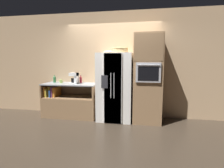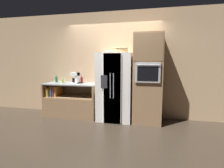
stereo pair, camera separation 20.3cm
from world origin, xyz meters
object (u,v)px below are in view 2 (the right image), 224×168
refrigerator (115,87)px  wall_oven (148,79)px  mug (62,81)px  coffee_maker (76,78)px  fruit_bowl (109,52)px  bottle_tall (82,79)px  bottle_short (56,79)px  wicker_basket (120,50)px

refrigerator → wall_oven: (0.81, 0.01, 0.23)m
mug → coffee_maker: size_ratio=0.39×
refrigerator → fruit_bowl: (-0.17, 0.06, 0.88)m
bottle_tall → bottle_short: 0.77m
wicker_basket → bottle_short: (-1.88, 0.23, -0.77)m
bottle_tall → coffee_maker: size_ratio=0.75×
wall_oven → fruit_bowl: (-0.98, 0.05, 0.66)m
coffee_maker → mug: bearing=177.0°
wicker_basket → coffee_maker: bearing=174.2°
wall_oven → bottle_tall: bearing=175.2°
fruit_bowl → coffee_maker: fruit_bowl is taller
refrigerator → bottle_short: refrigerator is taller
fruit_bowl → bottle_short: 1.74m
bottle_short → coffee_maker: 0.65m
bottle_tall → mug: bottle_tall is taller
fruit_bowl → bottle_tall: size_ratio=1.23×
wall_oven → bottle_short: bearing=176.7°
wicker_basket → mug: bearing=174.9°
wall_oven → wicker_basket: bearing=-173.2°
fruit_bowl → mug: fruit_bowl is taller
mug → fruit_bowl: bearing=-0.9°
wall_oven → mug: size_ratio=19.14×
refrigerator → bottle_tall: size_ratio=7.90×
wicker_basket → fruit_bowl: size_ratio=1.47×
bottle_short → coffee_maker: (0.64, -0.10, 0.06)m
bottle_tall → refrigerator: bearing=-9.5°
refrigerator → mug: size_ratio=15.16×
wicker_basket → fruit_bowl: wicker_basket is taller
fruit_bowl → bottle_short: bearing=176.3°
bottle_short → wall_oven: bearing=-3.3°
mug → coffee_maker: coffee_maker is taller
wall_oven → coffee_maker: 1.91m
refrigerator → coffee_maker: (-1.10, 0.06, 0.21)m
fruit_bowl → coffee_maker: size_ratio=0.93×
fruit_bowl → bottle_short: (-1.58, 0.10, -0.73)m
wicker_basket → fruit_bowl: (-0.31, 0.13, -0.03)m
wicker_basket → wall_oven: bearing=6.8°
wall_oven → bottle_short: wall_oven is taller
wall_oven → coffee_maker: size_ratio=7.53×
wicker_basket → mug: size_ratio=3.48×
wall_oven → coffee_maker: bearing=178.6°
wicker_basket → refrigerator: bearing=154.0°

